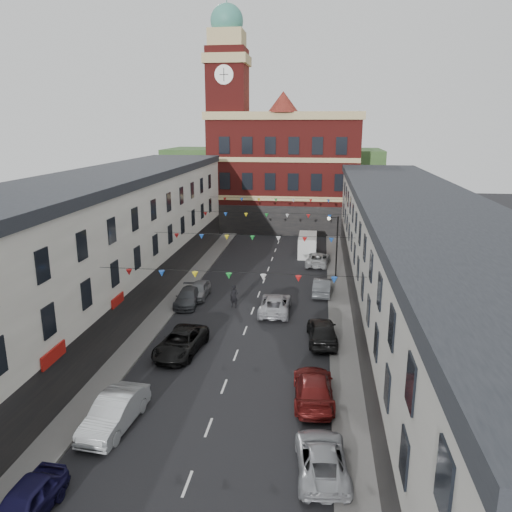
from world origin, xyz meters
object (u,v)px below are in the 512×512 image
at_px(car_right_b, 322,458).
at_px(white_van, 307,245).
at_px(moving_car, 275,304).
at_px(car_right_e, 322,286).
at_px(car_left_d, 188,297).
at_px(car_left_b, 114,412).
at_px(car_right_f, 318,259).
at_px(car_left_c, 181,342).
at_px(car_left_a, 24,505).
at_px(car_right_c, 313,388).
at_px(car_left_e, 199,290).
at_px(pedestrian, 234,296).
at_px(car_right_d, 322,331).
at_px(street_lamp, 335,238).

distance_m(car_right_b, white_van, 36.90).
bearing_deg(white_van, moving_car, -96.26).
distance_m(car_right_b, car_right_e, 23.32).
bearing_deg(car_left_d, car_right_e, 16.65).
height_order(car_left_b, car_right_f, car_left_b).
bearing_deg(car_left_c, car_right_b, -42.70).
bearing_deg(car_left_a, car_right_b, 23.89).
xyz_separation_m(car_right_b, car_right_f, (-0.46, 32.64, 0.04)).
height_order(car_right_c, moving_car, car_right_c).
bearing_deg(car_left_e, pedestrian, -30.27).
distance_m(car_left_a, car_left_e, 25.25).
height_order(car_left_c, car_left_e, car_left_c).
bearing_deg(car_left_b, car_left_c, 88.45).
distance_m(car_left_b, car_right_d, 15.11).
height_order(car_right_b, car_right_d, car_right_d).
distance_m(car_left_c, pedestrian, 8.86).
bearing_deg(moving_car, car_left_e, -21.79).
height_order(car_left_b, car_right_e, car_left_b).
bearing_deg(moving_car, street_lamp, -115.74).
height_order(car_left_e, pedestrian, pedestrian).
xyz_separation_m(car_left_e, car_right_d, (10.52, -7.80, 0.14)).
bearing_deg(car_left_e, car_right_b, -63.51).
xyz_separation_m(car_left_b, car_left_d, (-0.94, 17.25, -0.16)).
xyz_separation_m(car_left_a, car_right_b, (11.00, 4.20, -0.06)).
bearing_deg(street_lamp, car_left_e, -147.22).
bearing_deg(car_left_c, street_lamp, 66.87).
xyz_separation_m(car_left_d, car_right_d, (11.00, -5.98, 0.17)).
relative_size(car_right_d, pedestrian, 2.51).
distance_m(car_left_e, car_right_f, 15.35).
xyz_separation_m(car_right_d, white_van, (-1.70, 23.61, 0.33)).
xyz_separation_m(car_left_d, moving_car, (7.30, -0.83, 0.07)).
height_order(car_left_e, car_right_c, car_right_c).
xyz_separation_m(street_lamp, car_left_d, (-12.05, -9.27, -3.26)).
xyz_separation_m(car_left_a, moving_car, (7.30, 22.60, 0.00)).
bearing_deg(moving_car, car_left_d, -7.05).
bearing_deg(pedestrian, car_left_b, -82.20).
relative_size(car_right_c, pedestrian, 2.72).
relative_size(street_lamp, car_right_b, 1.30).
height_order(moving_car, white_van, white_van).
relative_size(car_left_a, car_right_f, 0.85).
distance_m(car_right_d, car_right_e, 10.07).
distance_m(car_left_d, car_right_e, 11.73).
distance_m(car_left_a, car_right_f, 38.32).
xyz_separation_m(street_lamp, car_right_c, (-1.50, -22.80, -3.15)).
relative_size(car_right_d, moving_car, 0.94).
height_order(car_left_e, car_right_f, car_right_f).
distance_m(car_left_c, car_right_c, 9.86).
distance_m(car_right_c, car_right_e, 17.63).
distance_m(car_left_a, white_van, 42.10).
xyz_separation_m(street_lamp, white_van, (-2.75, 8.36, -2.76)).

